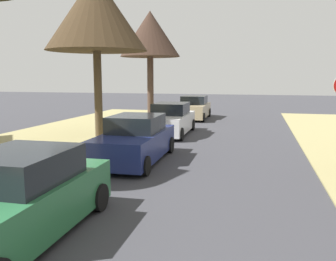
% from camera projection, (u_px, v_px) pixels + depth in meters
% --- Properties ---
extents(street_tree_left_mid_b, '(4.72, 4.72, 7.50)m').
position_uv_depth(street_tree_left_mid_b, '(96.00, 13.00, 16.46)').
color(street_tree_left_mid_b, '#4A3C28').
rests_on(street_tree_left_mid_b, grass_verge_left).
extents(street_tree_left_far, '(4.08, 4.08, 7.22)m').
position_uv_depth(street_tree_left_far, '(150.00, 35.00, 24.16)').
color(street_tree_left_far, '#45342B').
rests_on(street_tree_left_far, grass_verge_left).
extents(parked_sedan_green, '(2.02, 4.44, 1.57)m').
position_uv_depth(parked_sedan_green, '(16.00, 200.00, 6.31)').
color(parked_sedan_green, '#28663D').
rests_on(parked_sedan_green, ground).
extents(parked_sedan_navy, '(2.02, 4.44, 1.57)m').
position_uv_depth(parked_sedan_navy, '(135.00, 140.00, 12.22)').
color(parked_sedan_navy, navy).
rests_on(parked_sedan_navy, ground).
extents(parked_sedan_white, '(2.02, 4.44, 1.57)m').
position_uv_depth(parked_sedan_white, '(170.00, 120.00, 17.96)').
color(parked_sedan_white, white).
rests_on(parked_sedan_white, ground).
extents(parked_sedan_tan, '(2.02, 4.44, 1.57)m').
position_uv_depth(parked_sedan_tan, '(194.00, 108.00, 24.61)').
color(parked_sedan_tan, tan).
rests_on(parked_sedan_tan, ground).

